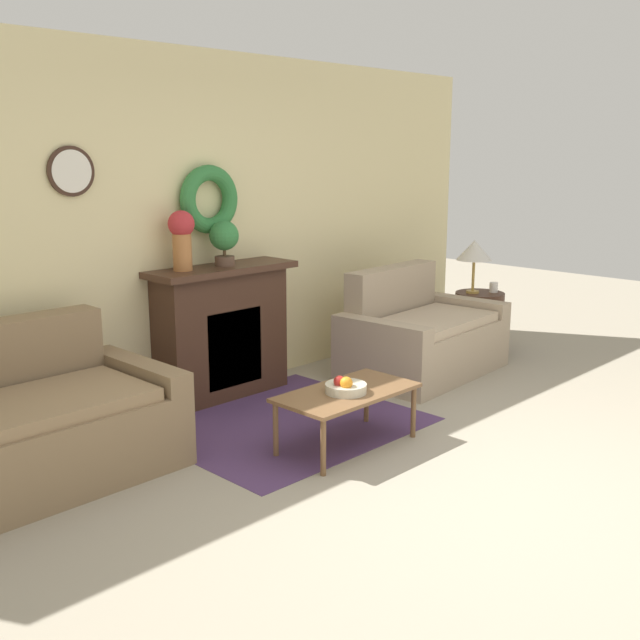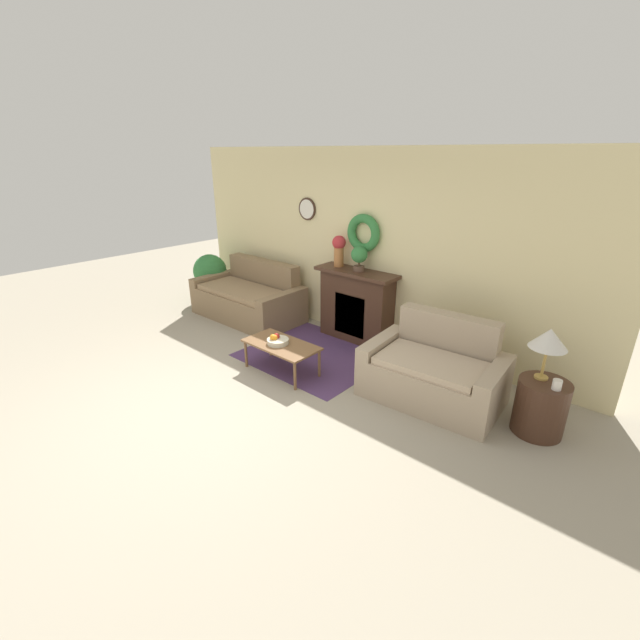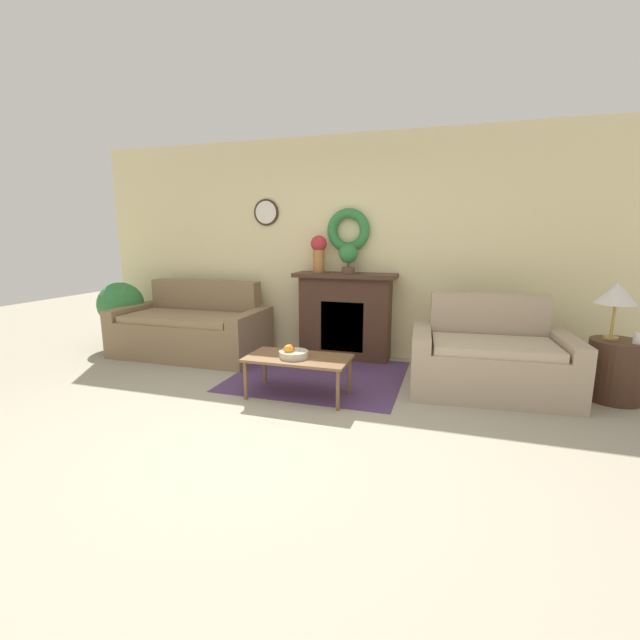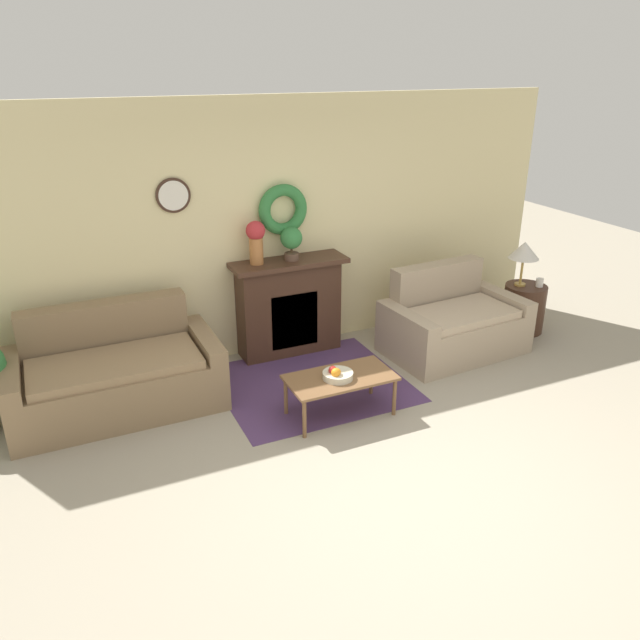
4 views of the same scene
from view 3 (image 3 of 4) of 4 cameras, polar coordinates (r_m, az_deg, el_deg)
ground_plane at (r=3.21m, az=-10.58°, el=-16.92°), size 16.00×16.00×0.00m
floor_rug at (r=4.71m, az=-0.17°, el=-7.42°), size 1.80×1.61×0.01m
wall_back at (r=5.44m, az=2.88°, el=9.59°), size 6.80×0.19×2.70m
fireplace at (r=5.30m, az=3.37°, el=0.61°), size 1.24×0.41×1.06m
couch_left at (r=5.74m, az=-16.60°, el=-1.19°), size 1.88×1.00×0.92m
loveseat_right at (r=4.50m, az=21.71°, el=-4.89°), size 1.55×1.02×0.92m
coffee_table at (r=4.03m, az=-2.93°, el=-5.45°), size 0.97×0.51×0.39m
fruit_bowl at (r=4.00m, az=-3.67°, el=-4.39°), size 0.27×0.27×0.12m
side_table_by_loveseat at (r=4.83m, az=34.75°, el=-5.54°), size 0.48×0.48×0.57m
table_lamp at (r=4.73m, az=34.82°, el=2.83°), size 0.35×0.35×0.52m
mug at (r=4.71m, az=36.75°, el=-1.97°), size 0.08×0.08×0.10m
vase_on_mantel_left at (r=5.32m, az=-0.17°, el=9.20°), size 0.20×0.20×0.45m
potted_plant_on_mantel at (r=5.20m, az=3.81°, el=8.56°), size 0.23×0.23×0.35m
potted_plant_floor_by_couch at (r=6.45m, az=-25.00°, el=1.68°), size 0.60×0.60×0.89m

